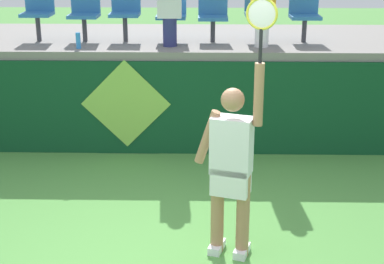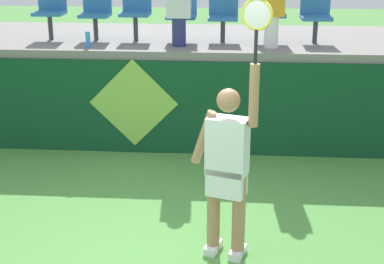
{
  "view_description": "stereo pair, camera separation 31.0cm",
  "coord_description": "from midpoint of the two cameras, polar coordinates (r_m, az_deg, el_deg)",
  "views": [
    {
      "loc": [
        0.52,
        -4.78,
        3.06
      ],
      "look_at": [
        0.39,
        1.11,
        1.02
      ],
      "focal_mm": 54.48,
      "sensor_mm": 36.0,
      "label": 1
    },
    {
      "loc": [
        0.83,
        -4.77,
        3.06
      ],
      "look_at": [
        0.39,
        1.11,
        1.02
      ],
      "focal_mm": 54.48,
      "sensor_mm": 36.0,
      "label": 2
    }
  ],
  "objects": [
    {
      "name": "stadium_chair_6",
      "position": [
        8.99,
        13.02,
        11.34
      ],
      "size": [
        0.44,
        0.42,
        0.8
      ],
      "color": "#38383D",
      "rests_on": "spectator_platform"
    },
    {
      "name": "wall_signage_mount",
      "position": [
        8.52,
        -4.53,
        -1.98
      ],
      "size": [
        1.27,
        0.01,
        1.38
      ],
      "color": "#0F4223",
      "rests_on": "ground_plane"
    },
    {
      "name": "spectator_platform",
      "position": [
        9.36,
        0.07,
        8.98
      ],
      "size": [
        13.1,
        2.56,
        0.12
      ],
      "primitive_type": "cube",
      "color": "gray",
      "rests_on": "court_back_wall"
    },
    {
      "name": "stadium_chair_2",
      "position": [
        8.99,
        -4.51,
        11.88
      ],
      "size": [
        0.44,
        0.42,
        0.81
      ],
      "color": "#38383D",
      "rests_on": "spectator_platform"
    },
    {
      "name": "stadium_chair_1",
      "position": [
        9.11,
        -8.41,
        11.79
      ],
      "size": [
        0.44,
        0.42,
        0.83
      ],
      "color": "#38383D",
      "rests_on": "spectator_platform"
    },
    {
      "name": "stadium_chair_4",
      "position": [
        8.89,
        4.09,
        11.52
      ],
      "size": [
        0.44,
        0.42,
        0.75
      ],
      "color": "#38383D",
      "rests_on": "spectator_platform"
    },
    {
      "name": "stadium_chair_0",
      "position": [
        9.28,
        -12.74,
        11.75
      ],
      "size": [
        0.44,
        0.42,
        0.83
      ],
      "color": "#38383D",
      "rests_on": "spectator_platform"
    },
    {
      "name": "stadium_chair_3",
      "position": [
        8.92,
        0.0,
        11.91
      ],
      "size": [
        0.44,
        0.42,
        0.87
      ],
      "color": "#38383D",
      "rests_on": "spectator_platform"
    },
    {
      "name": "spectator_0",
      "position": [
        8.44,
        8.95,
        12.15
      ],
      "size": [
        0.34,
        0.2,
        1.15
      ],
      "color": "white",
      "rests_on": "spectator_platform"
    },
    {
      "name": "water_bottle",
      "position": [
        8.51,
        -9.12,
        8.91
      ],
      "size": [
        0.07,
        0.07,
        0.23
      ],
      "primitive_type": "cylinder",
      "color": "#338CE5",
      "rests_on": "spectator_platform"
    },
    {
      "name": "stadium_chair_5",
      "position": [
        8.92,
        8.69,
        11.92
      ],
      "size": [
        0.44,
        0.42,
        0.91
      ],
      "color": "#38383D",
      "rests_on": "spectator_platform"
    },
    {
      "name": "spectator_1",
      "position": [
        8.46,
        -0.23,
        12.02
      ],
      "size": [
        0.34,
        0.2,
        1.04
      ],
      "color": "navy",
      "rests_on": "spectator_platform"
    },
    {
      "name": "court_back_wall",
      "position": [
        8.33,
        -0.55,
        2.5
      ],
      "size": [
        13.1,
        0.2,
        1.35
      ],
      "primitive_type": "cube",
      "color": "#0F4223",
      "rests_on": "ground_plane"
    },
    {
      "name": "tennis_player",
      "position": [
        5.54,
        5.11,
        -3.21
      ],
      "size": [
        0.73,
        0.36,
        2.52
      ],
      "color": "white",
      "rests_on": "ground_plane"
    }
  ]
}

